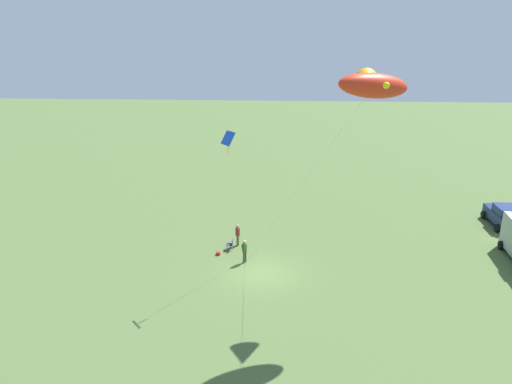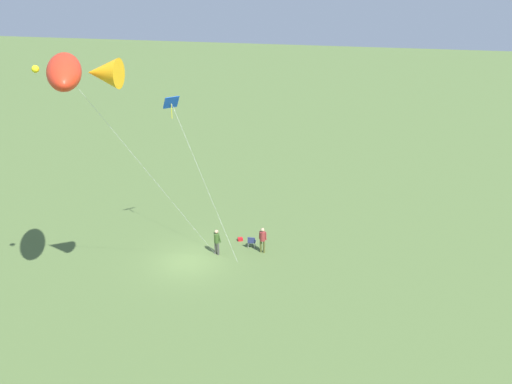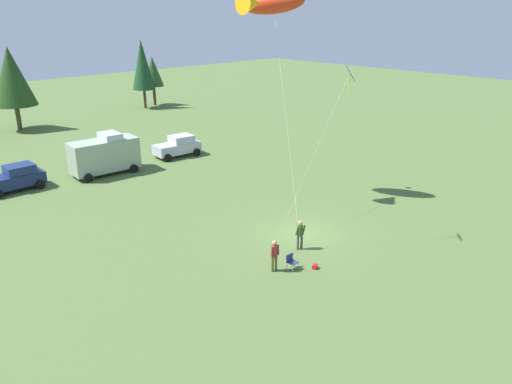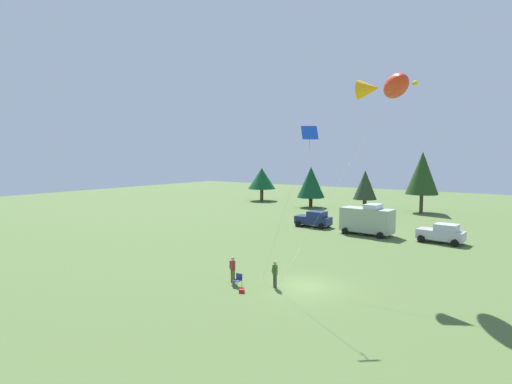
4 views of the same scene
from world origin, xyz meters
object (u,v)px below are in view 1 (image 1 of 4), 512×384
at_px(person_spectator, 238,233).
at_px(folding_chair, 231,244).
at_px(kite_large_fish, 372,85).
at_px(kite_diamond_blue, 229,143).
at_px(backpack_on_grass, 218,253).
at_px(person_kite_flyer, 245,249).
at_px(car_navy_hatch, 504,215).

bearing_deg(person_spectator, folding_chair, 69.84).
height_order(kite_large_fish, kite_diamond_blue, kite_large_fish).
xyz_separation_m(backpack_on_grass, kite_diamond_blue, (3.72, 1.37, 9.28)).
height_order(person_kite_flyer, kite_diamond_blue, kite_diamond_blue).
height_order(car_navy_hatch, kite_large_fish, kite_large_fish).
bearing_deg(backpack_on_grass, kite_diamond_blue, 20.26).
distance_m(person_kite_flyer, kite_large_fish, 14.92).
xyz_separation_m(person_kite_flyer, person_spectator, (-2.83, -0.76, 0.00)).
distance_m(person_kite_flyer, car_navy_hatch, 22.70).
bearing_deg(person_spectator, person_kite_flyer, 114.73).
distance_m(person_kite_flyer, backpack_on_grass, 2.50).
bearing_deg(kite_diamond_blue, backpack_on_grass, -159.74).
bearing_deg(person_spectator, car_navy_hatch, -156.93).
xyz_separation_m(person_spectator, backpack_on_grass, (1.73, -1.30, -0.91)).
relative_size(folding_chair, backpack_on_grass, 2.56).
distance_m(person_spectator, backpack_on_grass, 2.34).
distance_m(backpack_on_grass, kite_diamond_blue, 10.09).
relative_size(backpack_on_grass, kite_diamond_blue, 0.03).
relative_size(backpack_on_grass, kite_large_fish, 0.02).
xyz_separation_m(person_spectator, kite_diamond_blue, (5.45, 0.08, 8.37)).
bearing_deg(folding_chair, car_navy_hatch, -165.81).
height_order(person_spectator, kite_large_fish, kite_large_fish).
bearing_deg(person_spectator, kite_diamond_blue, 100.61).
relative_size(car_navy_hatch, kite_large_fish, 0.30).
distance_m(person_spectator, kite_diamond_blue, 9.99).
bearing_deg(kite_large_fish, kite_diamond_blue, -104.17).
bearing_deg(person_kite_flyer, car_navy_hatch, -129.64).
xyz_separation_m(folding_chair, kite_diamond_blue, (4.65, 0.54, 8.91)).
xyz_separation_m(person_kite_flyer, kite_large_fish, (4.64, 7.34, 12.13)).
relative_size(kite_large_fish, kite_diamond_blue, 1.39).
bearing_deg(kite_diamond_blue, person_kite_flyer, 165.45).
relative_size(folding_chair, car_navy_hatch, 0.20).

